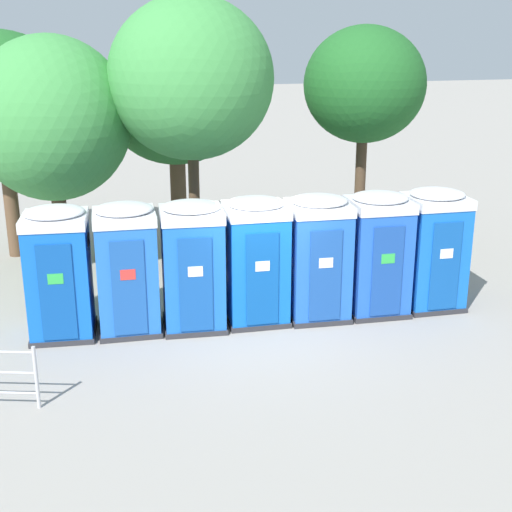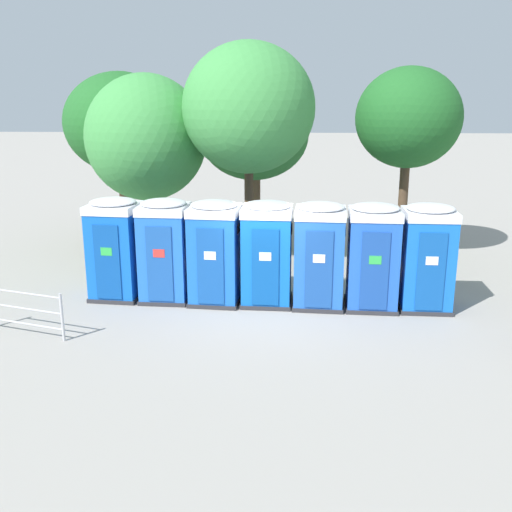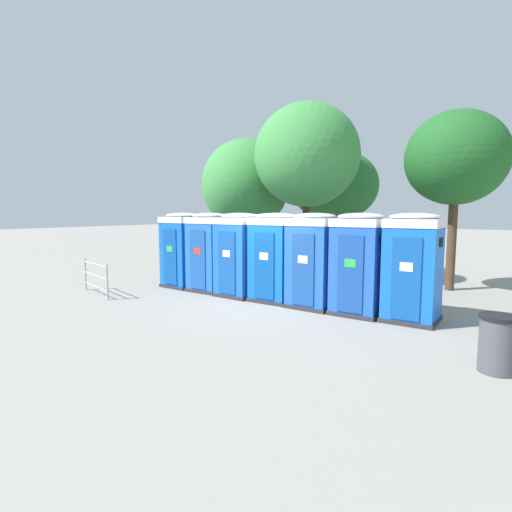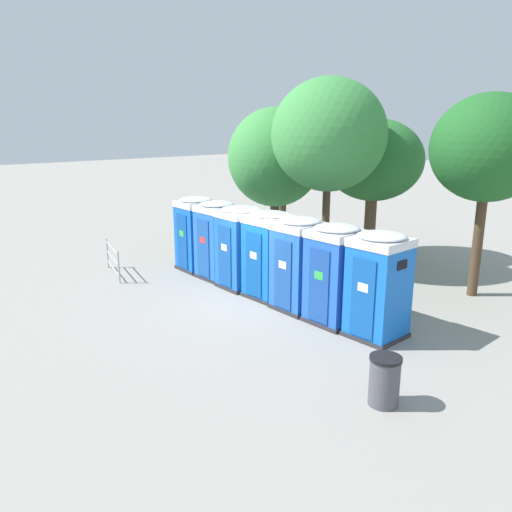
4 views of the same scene
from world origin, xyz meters
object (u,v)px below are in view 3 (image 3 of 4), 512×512
(street_tree_0, at_px, (246,185))
(portapotty_6, at_px, (413,267))
(street_tree_2, at_px, (244,181))
(trash_can, at_px, (498,344))
(portapotty_3, at_px, (275,257))
(portapotty_2, at_px, (239,254))
(portapotty_4, at_px, (314,260))
(portapotty_5, at_px, (359,263))
(event_barrier, at_px, (96,276))
(portapotty_1, at_px, (210,252))
(street_tree_3, at_px, (307,156))
(portapotty_0, at_px, (183,250))
(street_tree_4, at_px, (334,186))
(street_tree_1, at_px, (456,159))

(street_tree_0, bearing_deg, portapotty_6, -29.56)
(street_tree_0, height_order, street_tree_2, street_tree_2)
(street_tree_0, xyz_separation_m, trash_can, (9.33, -6.75, -3.22))
(portapotty_3, distance_m, street_tree_2, 8.09)
(portapotty_2, bearing_deg, portapotty_4, -3.23)
(portapotty_3, xyz_separation_m, portapotty_5, (2.52, -0.19, 0.00))
(event_barrier, bearing_deg, portapotty_1, 42.41)
(portapotty_4, bearing_deg, portapotty_3, 174.34)
(portapotty_1, xyz_separation_m, portapotty_3, (2.53, -0.17, -0.00))
(portapotty_3, xyz_separation_m, portapotty_4, (1.26, -0.12, 0.00))
(trash_can, distance_m, event_barrier, 10.74)
(portapotty_3, distance_m, portapotty_6, 3.80)
(portapotty_4, xyz_separation_m, portapotty_6, (2.53, -0.07, 0.00))
(street_tree_3, bearing_deg, portapotty_2, -100.92)
(portapotty_3, bearing_deg, portapotty_2, 179.20)
(portapotty_1, distance_m, trash_can, 8.63)
(portapotty_6, bearing_deg, trash_can, -54.15)
(portapotty_0, height_order, portapotty_3, same)
(trash_can, bearing_deg, street_tree_0, 144.09)
(portapotty_1, distance_m, street_tree_4, 6.59)
(street_tree_3, xyz_separation_m, trash_can, (6.21, -6.04, -4.11))
(portapotty_3, relative_size, event_barrier, 1.29)
(portapotty_4, relative_size, event_barrier, 1.29)
(portapotty_3, distance_m, trash_can, 6.25)
(street_tree_3, bearing_deg, event_barrier, -128.99)
(portapotty_3, relative_size, street_tree_3, 0.40)
(trash_can, bearing_deg, portapotty_6, 125.85)
(portapotty_5, distance_m, street_tree_3, 5.78)
(portapotty_1, height_order, portapotty_4, same)
(portapotty_1, bearing_deg, street_tree_1, 33.04)
(street_tree_2, distance_m, street_tree_4, 4.37)
(portapotty_6, distance_m, event_barrier, 9.20)
(portapotty_0, distance_m, street_tree_4, 6.98)
(trash_can, bearing_deg, street_tree_1, 101.85)
(street_tree_4, bearing_deg, portapotty_6, -54.74)
(street_tree_3, distance_m, street_tree_4, 2.82)
(portapotty_4, distance_m, event_barrier, 6.78)
(portapotty_2, height_order, portapotty_5, same)
(portapotty_4, height_order, street_tree_0, street_tree_0)
(street_tree_4, distance_m, event_barrier, 9.91)
(portapotty_1, height_order, street_tree_2, street_tree_2)
(street_tree_1, bearing_deg, portapotty_4, -121.62)
(portapotty_1, height_order, event_barrier, portapotty_1)
(portapotty_6, relative_size, street_tree_0, 0.46)
(street_tree_0, relative_size, street_tree_2, 0.98)
(portapotty_5, distance_m, street_tree_0, 7.95)
(portapotty_0, height_order, portapotty_6, same)
(portapotty_5, height_order, street_tree_1, street_tree_1)
(portapotty_2, bearing_deg, street_tree_0, 121.37)
(trash_can, bearing_deg, portapotty_5, 140.94)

